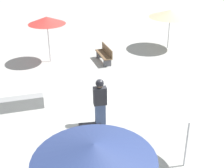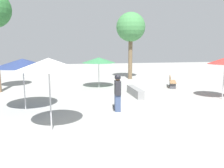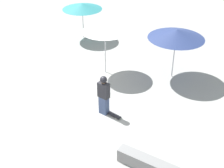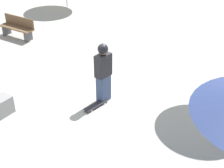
# 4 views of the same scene
# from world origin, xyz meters

# --- Properties ---
(ground_plane) EXTENTS (60.00, 60.00, 0.00)m
(ground_plane) POSITION_xyz_m (0.00, 0.00, 0.00)
(ground_plane) COLOR #9E9E99
(skater_main) EXTENTS (0.49, 0.30, 1.75)m
(skater_main) POSITION_xyz_m (-0.30, -0.99, 0.94)
(skater_main) COLOR #38476B
(skater_main) RESTS_ON ground_plane
(skateboard) EXTENTS (0.82, 0.30, 0.07)m
(skateboard) POSITION_xyz_m (-0.71, -1.03, 0.06)
(skateboard) COLOR black
(skateboard) RESTS_ON ground_plane
(concrete_ledge) EXTENTS (2.29, 0.43, 0.50)m
(concrete_ledge) POSITION_xyz_m (-3.32, 0.80, 0.25)
(concrete_ledge) COLOR gray
(concrete_ledge) RESTS_ON ground_plane
(bench_near) EXTENTS (0.55, 1.63, 0.85)m
(bench_near) POSITION_xyz_m (1.29, 4.64, 0.43)
(bench_near) COLOR #47474C
(bench_near) RESTS_ON ground_plane
(shade_umbrella_tan) EXTENTS (2.42, 2.42, 2.25)m
(shade_umbrella_tan) POSITION_xyz_m (5.44, 5.77, 2.05)
(shade_umbrella_tan) COLOR #B7B7BC
(shade_umbrella_tan) RESTS_ON ground_plane
(shade_umbrella_navy) EXTENTS (2.64, 2.64, 2.45)m
(shade_umbrella_navy) POSITION_xyz_m (-1.45, -5.30, 2.24)
(shade_umbrella_navy) COLOR #B7B7BC
(shade_umbrella_navy) RESTS_ON ground_plane
(shade_umbrella_red) EXTENTS (1.90, 1.90, 2.40)m
(shade_umbrella_red) POSITION_xyz_m (-1.47, 5.49, 2.21)
(shade_umbrella_red) COLOR #B7B7BC
(shade_umbrella_red) RESTS_ON ground_plane
(shade_umbrella_white) EXTENTS (2.18, 2.18, 2.61)m
(shade_umbrella_white) POSITION_xyz_m (1.54, -3.87, 2.40)
(shade_umbrella_white) COLOR #B7B7BC
(shade_umbrella_white) RESTS_ON ground_plane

